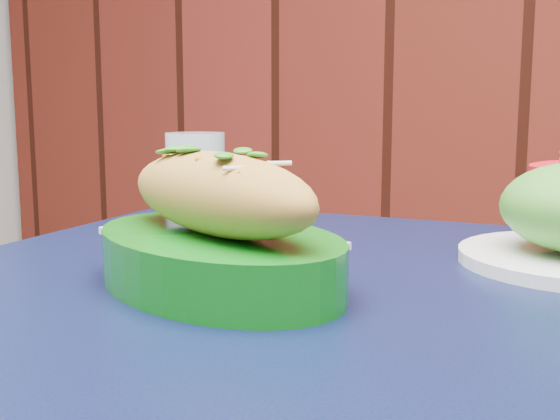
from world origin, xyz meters
The scene contains 3 objects.
cafe_table centered at (-0.21, 1.45, 0.66)m, with size 0.89×0.89×0.75m.
banh_mi_basket centered at (-0.32, 1.43, 0.80)m, with size 0.30×0.25×0.12m.
water_glass centered at (-0.50, 1.65, 0.81)m, with size 0.07×0.07×0.12m, color silver.
Camera 1 is at (0.02, 0.97, 0.90)m, focal length 45.00 mm.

